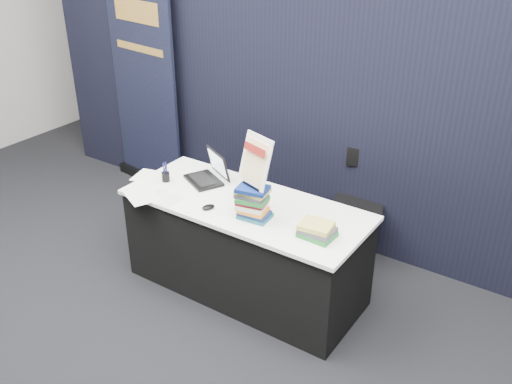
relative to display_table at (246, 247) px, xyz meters
The scene contains 14 objects.
floor 0.67m from the display_table, 90.00° to the right, with size 8.00×8.00×0.00m, color black.
drape_partition 1.33m from the display_table, 90.00° to the left, with size 6.00×0.08×2.40m, color black.
display_table is the anchor object (origin of this frame).
laptop 0.64m from the display_table, 163.23° to the left, with size 0.36×0.36×0.23m.
mouse 0.47m from the display_table, 126.70° to the right, with size 0.06×0.10×0.03m, color black.
brochure_left 0.91m from the display_table, behind, with size 0.31×0.22×0.00m, color white.
brochure_mid 0.86m from the display_table, 154.22° to the right, with size 0.29×0.21×0.00m, color white.
brochure_right 0.71m from the display_table, 153.11° to the right, with size 0.26×0.18×0.00m, color silver.
pen_cup 0.81m from the display_table, behind, with size 0.06×0.06×0.08m, color black.
book_stack_tall 0.54m from the display_table, 41.30° to the right, with size 0.22×0.18×0.24m.
book_stack_short 0.77m from the display_table, ahead, with size 0.23×0.17×0.10m.
info_sign 0.81m from the display_table, 34.79° to the right, with size 0.28×0.17×0.36m.
pullup_banner 2.19m from the display_table, 153.09° to the left, with size 0.97×0.22×2.27m.
stacking_chair 1.03m from the display_table, 61.11° to the left, with size 0.51×0.52×0.90m.
Camera 1 is at (2.07, -2.37, 2.71)m, focal length 40.00 mm.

